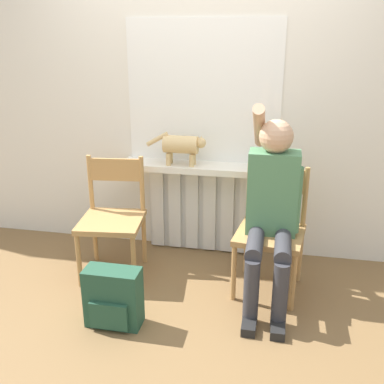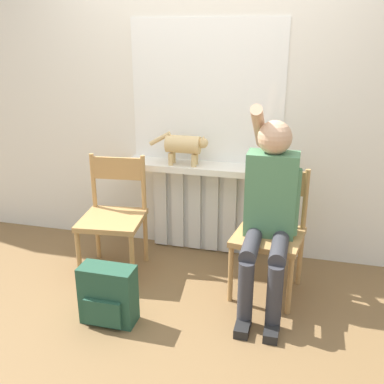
{
  "view_description": "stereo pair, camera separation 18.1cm",
  "coord_description": "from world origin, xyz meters",
  "px_view_note": "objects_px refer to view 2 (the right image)",
  "views": [
    {
      "loc": [
        0.61,
        -2.32,
        1.8
      ],
      "look_at": [
        0.0,
        0.74,
        0.67
      ],
      "focal_mm": 42.0,
      "sensor_mm": 36.0,
      "label": 1
    },
    {
      "loc": [
        0.79,
        -2.28,
        1.8
      ],
      "look_at": [
        0.0,
        0.74,
        0.67
      ],
      "focal_mm": 42.0,
      "sensor_mm": 36.0,
      "label": 2
    }
  ],
  "objects_px": {
    "chair_left": "(114,214)",
    "cat": "(184,145)",
    "chair_right": "(270,231)",
    "backpack": "(108,295)",
    "person": "(270,205)"
  },
  "relations": [
    {
      "from": "backpack",
      "to": "person",
      "type": "bearing_deg",
      "value": 29.58
    },
    {
      "from": "person",
      "to": "cat",
      "type": "height_order",
      "value": "person"
    },
    {
      "from": "chair_right",
      "to": "cat",
      "type": "xyz_separation_m",
      "value": [
        -0.73,
        0.4,
        0.48
      ]
    },
    {
      "from": "chair_left",
      "to": "cat",
      "type": "xyz_separation_m",
      "value": [
        0.45,
        0.39,
        0.48
      ]
    },
    {
      "from": "chair_right",
      "to": "person",
      "type": "distance_m",
      "value": 0.26
    },
    {
      "from": "cat",
      "to": "chair_left",
      "type": "bearing_deg",
      "value": -138.98
    },
    {
      "from": "chair_right",
      "to": "backpack",
      "type": "height_order",
      "value": "chair_right"
    },
    {
      "from": "chair_left",
      "to": "chair_right",
      "type": "height_order",
      "value": "same"
    },
    {
      "from": "backpack",
      "to": "cat",
      "type": "bearing_deg",
      "value": 78.04
    },
    {
      "from": "cat",
      "to": "chair_right",
      "type": "bearing_deg",
      "value": -28.33
    },
    {
      "from": "chair_right",
      "to": "backpack",
      "type": "distance_m",
      "value": 1.19
    },
    {
      "from": "chair_left",
      "to": "cat",
      "type": "bearing_deg",
      "value": 34.54
    },
    {
      "from": "chair_left",
      "to": "person",
      "type": "height_order",
      "value": "person"
    },
    {
      "from": "chair_left",
      "to": "cat",
      "type": "height_order",
      "value": "cat"
    },
    {
      "from": "chair_left",
      "to": "chair_right",
      "type": "xyz_separation_m",
      "value": [
        1.19,
        -0.0,
        0.0
      ]
    }
  ]
}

